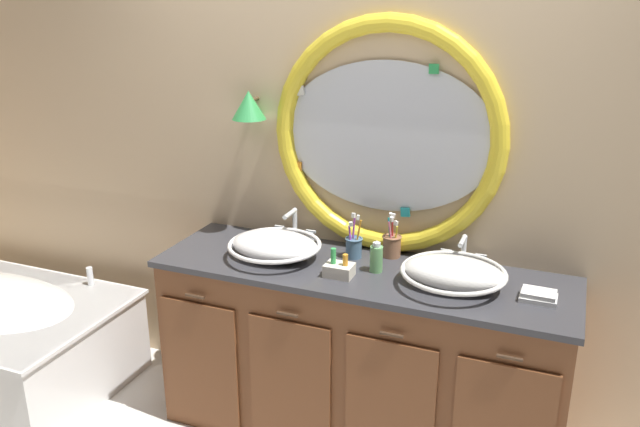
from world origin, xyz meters
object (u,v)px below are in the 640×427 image
object	(u,v)px
toothbrush_holder_left	(354,246)
folded_hand_towel	(538,296)
soap_dispenser	(376,258)
sink_basin_right	(453,272)
toiletry_basket	(339,269)
toothbrush_holder_right	(392,245)
sink_basin_left	(275,245)

from	to	relation	value
toothbrush_holder_left	folded_hand_towel	world-z (taller)	toothbrush_holder_left
toothbrush_holder_left	soap_dispenser	bearing A→B (deg)	-38.07
sink_basin_right	toiletry_basket	xyz separation A→B (m)	(-0.50, -0.09, -0.03)
sink_basin_right	toiletry_basket	bearing A→B (deg)	-170.20
toothbrush_holder_right	folded_hand_towel	size ratio (longest dim) A/B	1.47
sink_basin_right	toothbrush_holder_right	world-z (taller)	toothbrush_holder_right
toiletry_basket	sink_basin_right	bearing A→B (deg)	9.80
sink_basin_left	sink_basin_right	bearing A→B (deg)	-0.00
toothbrush_holder_left	toiletry_basket	size ratio (longest dim) A/B	1.71
sink_basin_right	folded_hand_towel	distance (m)	0.36
sink_basin_left	toothbrush_holder_right	bearing A→B (deg)	23.50
soap_dispenser	toiletry_basket	bearing A→B (deg)	-140.77
soap_dispenser	toiletry_basket	size ratio (longest dim) A/B	1.16
sink_basin_left	sink_basin_right	distance (m)	0.86
toothbrush_holder_left	folded_hand_towel	distance (m)	0.88
sink_basin_left	toiletry_basket	bearing A→B (deg)	-13.30
sink_basin_left	sink_basin_right	xyz separation A→B (m)	(0.86, -0.00, 0.00)
sink_basin_left	toiletry_basket	distance (m)	0.37
soap_dispenser	toothbrush_holder_left	bearing A→B (deg)	141.93
toothbrush_holder_right	soap_dispenser	size ratio (longest dim) A/B	1.46
toothbrush_holder_left	toiletry_basket	distance (m)	0.23
sink_basin_right	toothbrush_holder_right	bearing A→B (deg)	146.57
folded_hand_towel	soap_dispenser	bearing A→B (deg)	177.82
toothbrush_holder_left	soap_dispenser	world-z (taller)	toothbrush_holder_left
sink_basin_right	toothbrush_holder_right	size ratio (longest dim) A/B	2.09
sink_basin_left	toiletry_basket	xyz separation A→B (m)	(0.36, -0.09, -0.03)
toothbrush_holder_right	soap_dispenser	world-z (taller)	toothbrush_holder_right
sink_basin_left	folded_hand_towel	bearing A→B (deg)	0.02
sink_basin_left	toiletry_basket	world-z (taller)	toiletry_basket
toothbrush_holder_left	toiletry_basket	bearing A→B (deg)	-87.33
sink_basin_left	toothbrush_holder_left	size ratio (longest dim) A/B	2.04
toothbrush_holder_right	toiletry_basket	xyz separation A→B (m)	(-0.16, -0.31, -0.03)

